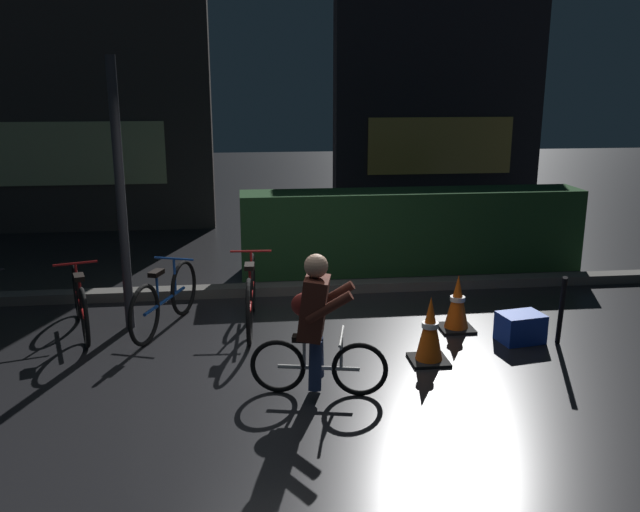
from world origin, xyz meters
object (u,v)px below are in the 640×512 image
(traffic_cone_far, at_px, (457,304))
(cyclist, at_px, (316,324))
(street_post, at_px, (121,198))
(blue_crate, at_px, (520,327))
(closed_umbrella, at_px, (561,311))
(parked_bike_left_mid, at_px, (80,303))
(parked_bike_center_left, at_px, (165,299))
(parked_bike_center_right, at_px, (251,295))
(traffic_cone_near, at_px, (430,331))

(traffic_cone_far, bearing_deg, cyclist, -141.72)
(street_post, height_order, blue_crate, street_post)
(closed_umbrella, bearing_deg, street_post, -79.93)
(street_post, distance_m, parked_bike_left_mid, 1.22)
(street_post, bearing_deg, blue_crate, -12.44)
(parked_bike_center_left, bearing_deg, street_post, 96.93)
(parked_bike_center_right, xyz_separation_m, traffic_cone_near, (1.67, -1.19, -0.04))
(street_post, xyz_separation_m, blue_crate, (4.08, -0.90, -1.29))
(parked_bike_center_left, xyz_separation_m, traffic_cone_near, (2.60, -1.21, -0.02))
(street_post, distance_m, blue_crate, 4.37)
(parked_bike_left_mid, xyz_separation_m, traffic_cone_far, (4.02, -0.41, -0.03))
(parked_bike_center_left, relative_size, traffic_cone_near, 2.30)
(traffic_cone_near, relative_size, cyclist, 0.53)
(blue_crate, relative_size, closed_umbrella, 0.52)
(parked_bike_center_right, distance_m, blue_crate, 2.88)
(parked_bike_center_right, xyz_separation_m, blue_crate, (2.76, -0.79, -0.21))
(traffic_cone_far, relative_size, blue_crate, 1.40)
(closed_umbrella, bearing_deg, traffic_cone_near, -59.00)
(parked_bike_center_right, relative_size, traffic_cone_near, 2.61)
(street_post, distance_m, closed_umbrella, 4.64)
(traffic_cone_far, bearing_deg, street_post, 172.02)
(traffic_cone_near, bearing_deg, closed_umbrella, 6.21)
(traffic_cone_near, distance_m, traffic_cone_far, 0.97)
(parked_bike_center_right, xyz_separation_m, cyclist, (0.52, -1.72, 0.27))
(traffic_cone_near, relative_size, blue_crate, 1.49)
(parked_bike_left_mid, bearing_deg, cyclist, -144.06)
(parked_bike_center_right, height_order, blue_crate, parked_bike_center_right)
(blue_crate, bearing_deg, parked_bike_left_mid, 169.83)
(parked_bike_left_mid, distance_m, traffic_cone_near, 3.70)
(parked_bike_center_right, bearing_deg, traffic_cone_near, -122.41)
(parked_bike_left_mid, bearing_deg, traffic_cone_far, -113.19)
(parked_bike_center_right, xyz_separation_m, closed_umbrella, (3.05, -1.04, 0.05))
(cyclist, bearing_deg, blue_crate, 34.63)
(cyclist, height_order, closed_umbrella, cyclist)
(street_post, bearing_deg, parked_bike_left_mid, -170.66)
(parked_bike_center_right, relative_size, traffic_cone_far, 2.78)
(traffic_cone_near, height_order, closed_umbrella, closed_umbrella)
(closed_umbrella, bearing_deg, traffic_cone_far, -102.94)
(street_post, bearing_deg, cyclist, -44.66)
(parked_bike_center_left, bearing_deg, parked_bike_left_mid, 109.11)
(traffic_cone_far, height_order, closed_umbrella, closed_umbrella)
(traffic_cone_far, xyz_separation_m, cyclist, (-1.68, -1.33, 0.33))
(traffic_cone_near, bearing_deg, cyclist, -155.52)
(street_post, xyz_separation_m, parked_bike_center_left, (0.40, -0.09, -1.10))
(street_post, bearing_deg, parked_bike_center_left, -12.91)
(traffic_cone_far, bearing_deg, traffic_cone_near, -123.48)
(closed_umbrella, bearing_deg, blue_crate, -105.37)
(traffic_cone_far, relative_size, closed_umbrella, 0.72)
(street_post, relative_size, parked_bike_center_left, 1.90)
(parked_bike_center_right, height_order, cyclist, cyclist)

